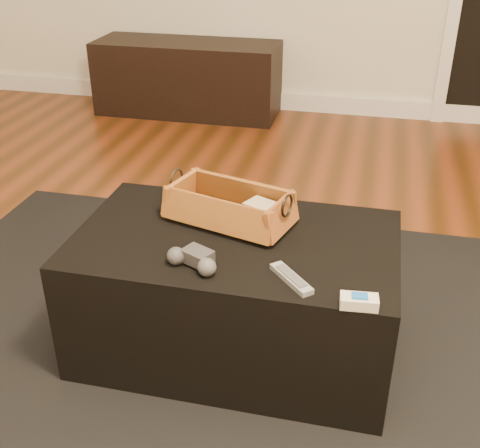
% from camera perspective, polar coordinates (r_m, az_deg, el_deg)
% --- Properties ---
extents(floor, '(5.00, 5.50, 0.01)m').
position_cam_1_polar(floor, '(2.05, -2.73, -13.20)').
color(floor, brown).
rests_on(floor, ground).
extents(baseboard, '(5.00, 0.04, 0.12)m').
position_cam_1_polar(baseboard, '(4.41, 7.01, 11.29)').
color(baseboard, white).
rests_on(baseboard, floor).
extents(media_cabinet, '(1.26, 0.45, 0.49)m').
position_cam_1_polar(media_cabinet, '(4.33, -4.98, 13.63)').
color(media_cabinet, black).
rests_on(media_cabinet, floor).
extents(area_rug, '(2.60, 2.00, 0.01)m').
position_cam_1_polar(area_rug, '(2.07, -0.75, -12.23)').
color(area_rug, black).
rests_on(area_rug, floor).
extents(ottoman, '(1.00, 0.60, 0.42)m').
position_cam_1_polar(ottoman, '(1.97, -0.44, -6.56)').
color(ottoman, black).
rests_on(ottoman, area_rug).
extents(tv_remote, '(0.22, 0.08, 0.02)m').
position_cam_1_polar(tv_remote, '(1.94, -1.76, 0.89)').
color(tv_remote, black).
rests_on(tv_remote, wicker_basket).
extents(cloth_bundle, '(0.13, 0.12, 0.06)m').
position_cam_1_polar(cloth_bundle, '(1.91, 2.23, 1.09)').
color(cloth_bundle, tan).
rests_on(cloth_bundle, wicker_basket).
extents(wicker_basket, '(0.45, 0.31, 0.14)m').
position_cam_1_polar(wicker_basket, '(1.93, -1.02, 1.52)').
color(wicker_basket, brown).
rests_on(wicker_basket, ottoman).
extents(game_controller, '(0.17, 0.13, 0.05)m').
position_cam_1_polar(game_controller, '(1.70, -4.41, -3.37)').
color(game_controller, '#2C2C2F').
rests_on(game_controller, ottoman).
extents(silver_remote, '(0.14, 0.15, 0.02)m').
position_cam_1_polar(silver_remote, '(1.66, 4.89, -5.16)').
color(silver_remote, gray).
rests_on(silver_remote, ottoman).
extents(cream_gadget, '(0.10, 0.06, 0.04)m').
position_cam_1_polar(cream_gadget, '(1.58, 11.23, -7.21)').
color(cream_gadget, beige).
rests_on(cream_gadget, ottoman).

